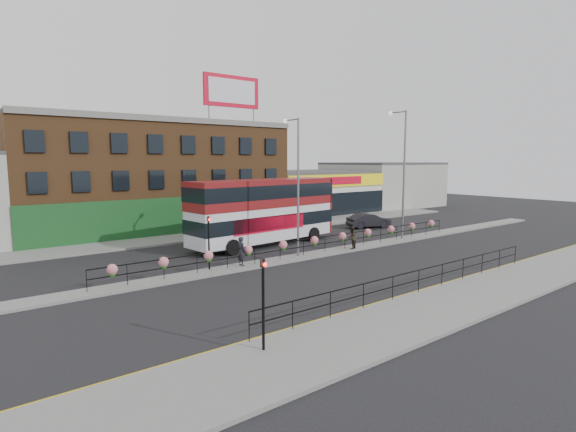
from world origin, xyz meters
TOP-DOWN VIEW (x-y plane):
  - ground at (0.00, 0.00)m, footprint 120.00×120.00m
  - south_pavement at (0.00, -12.00)m, footprint 60.00×4.00m
  - north_pavement at (0.00, 12.00)m, footprint 60.00×4.00m
  - median at (0.00, 0.00)m, footprint 60.00×1.60m
  - yellow_line_inner at (0.00, -9.70)m, footprint 60.00×0.10m
  - yellow_line_outer at (0.00, -9.88)m, footprint 60.00×0.10m
  - brick_building at (-4.00, 19.96)m, footprint 25.00×12.21m
  - supermarket at (16.00, 19.90)m, footprint 15.00×12.25m
  - warehouse_east at (30.75, 20.00)m, footprint 14.50×12.00m
  - billboard at (2.50, 14.99)m, footprint 6.00×0.29m
  - median_railing at (-0.00, 0.00)m, footprint 30.04×0.56m
  - south_railing at (-2.00, -10.10)m, footprint 20.04×0.05m
  - double_decker_bus at (-0.46, 5.40)m, footprint 12.96×4.18m
  - car at (12.88, 6.50)m, footprint 4.10×5.28m
  - pedestrian_a at (-5.98, 0.01)m, footprint 0.70×0.49m
  - pedestrian_b at (3.27, -0.43)m, footprint 1.27×1.22m
  - lamp_column_west at (-1.41, 0.32)m, footprint 0.33×1.63m
  - lamp_column_east at (9.85, 0.37)m, footprint 0.38×1.85m
  - traffic_light_south at (-12.00, -11.01)m, footprint 0.15×0.28m
  - traffic_light_median at (-8.00, 0.39)m, footprint 0.15×0.28m

SIDE VIEW (x-z plane):
  - ground at x=0.00m, z-range 0.00..0.00m
  - yellow_line_inner at x=0.00m, z-range 0.00..0.01m
  - yellow_line_outer at x=0.00m, z-range 0.00..0.01m
  - south_pavement at x=0.00m, z-range 0.00..0.15m
  - north_pavement at x=0.00m, z-range 0.00..0.15m
  - median at x=0.00m, z-range 0.00..0.15m
  - car at x=12.88m, z-range 0.00..1.45m
  - south_railing at x=-2.00m, z-range 0.40..1.52m
  - pedestrian_b at x=3.27m, z-range 0.15..1.82m
  - median_railing at x=0.00m, z-range 0.43..1.66m
  - pedestrian_a at x=-5.98m, z-range 0.15..1.98m
  - traffic_light_south at x=-12.00m, z-range 0.64..4.29m
  - traffic_light_median at x=-8.00m, z-range 0.64..4.29m
  - supermarket at x=16.00m, z-range 0.00..5.30m
  - warehouse_east at x=30.75m, z-range 0.00..6.30m
  - double_decker_bus at x=-0.46m, z-range 0.59..5.75m
  - brick_building at x=-4.00m, z-range -0.02..10.28m
  - lamp_column_west at x=-1.41m, z-range 1.01..10.31m
  - lamp_column_east at x=9.85m, z-range 1.13..11.67m
  - billboard at x=2.50m, z-range 10.98..15.38m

